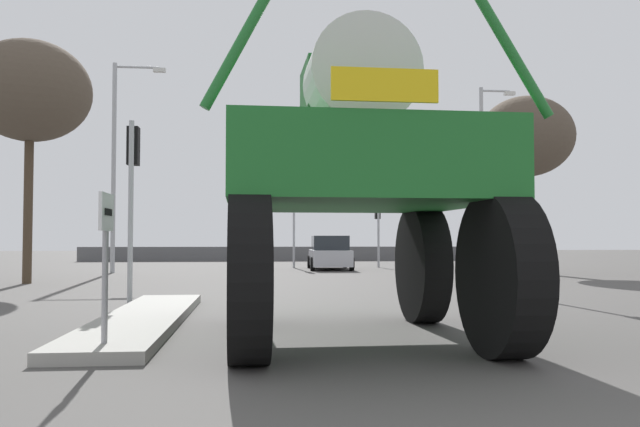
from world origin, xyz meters
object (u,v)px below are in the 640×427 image
at_px(oversize_sprayer, 353,185).
at_px(traffic_signal_far_right, 378,218).
at_px(traffic_signal_far_left, 294,208).
at_px(bare_tree_right, 526,137).
at_px(sedan_ahead, 330,254).
at_px(streetlight_far_right, 484,168).
at_px(lane_arrow_sign, 106,240).
at_px(traffic_signal_near_left, 133,170).
at_px(bare_tree_left, 30,92).
at_px(streetlight_far_left, 118,156).
at_px(traffic_signal_near_right, 526,184).

xyz_separation_m(oversize_sprayer, traffic_signal_far_right, (4.65, 22.40, 0.31)).
height_order(traffic_signal_far_left, bare_tree_right, bare_tree_right).
bearing_deg(sedan_ahead, bare_tree_right, -113.89).
xyz_separation_m(sedan_ahead, traffic_signal_far_left, (-1.51, 1.97, 2.18)).
bearing_deg(streetlight_far_right, lane_arrow_sign, -120.01).
relative_size(traffic_signal_near_left, bare_tree_left, 0.52).
relative_size(sedan_ahead, bare_tree_right, 0.58).
bearing_deg(lane_arrow_sign, traffic_signal_near_left, 97.94).
bearing_deg(lane_arrow_sign, traffic_signal_far_right, 71.72).
relative_size(streetlight_far_left, bare_tree_right, 1.19).
relative_size(lane_arrow_sign, traffic_signal_near_right, 0.48).
xyz_separation_m(traffic_signal_far_right, streetlight_far_right, (4.72, -1.83, 2.29)).
xyz_separation_m(oversize_sprayer, bare_tree_left, (-8.27, 11.96, 3.83)).
bearing_deg(traffic_signal_far_left, bare_tree_right, -31.76).
bearing_deg(sedan_ahead, streetlight_far_right, -86.87).
bearing_deg(traffic_signal_near_right, oversize_sprayer, -130.96).
height_order(oversize_sprayer, streetlight_far_left, streetlight_far_left).
xyz_separation_m(sedan_ahead, traffic_signal_near_right, (2.85, -14.76, 1.93)).
relative_size(oversize_sprayer, bare_tree_left, 0.69).
bearing_deg(streetlight_far_left, lane_arrow_sign, -78.70).
xyz_separation_m(streetlight_far_right, bare_tree_left, (-17.63, -8.60, 1.24)).
relative_size(oversize_sprayer, traffic_signal_near_left, 1.33).
bearing_deg(bare_tree_right, bare_tree_left, -165.25).
height_order(traffic_signal_near_left, traffic_signal_far_left, traffic_signal_far_left).
relative_size(oversize_sprayer, bare_tree_right, 0.72).
height_order(oversize_sprayer, sedan_ahead, oversize_sprayer).
height_order(oversize_sprayer, traffic_signal_far_right, oversize_sprayer).
bearing_deg(bare_tree_left, traffic_signal_near_left, -55.82).
relative_size(traffic_signal_near_left, traffic_signal_near_right, 1.08).
bearing_deg(lane_arrow_sign, traffic_signal_far_left, 81.22).
xyz_separation_m(traffic_signal_far_left, traffic_signal_far_right, (4.11, 0.01, -0.50)).
xyz_separation_m(sedan_ahead, bare_tree_left, (-10.32, -8.46, 5.21)).
distance_m(lane_arrow_sign, traffic_signal_near_left, 6.83).
xyz_separation_m(traffic_signal_far_left, streetlight_far_left, (-7.44, -4.11, 1.89)).
xyz_separation_m(traffic_signal_near_right, bare_tree_right, (4.82, 11.04, 2.89)).
bearing_deg(streetlight_far_right, traffic_signal_near_right, -106.64).
xyz_separation_m(sedan_ahead, streetlight_far_right, (7.31, 0.15, 3.97)).
xyz_separation_m(oversize_sprayer, bare_tree_right, (9.73, 16.70, 3.44)).
bearing_deg(traffic_signal_near_left, oversize_sprayer, -54.84).
distance_m(sedan_ahead, traffic_signal_far_right, 3.67).
xyz_separation_m(lane_arrow_sign, streetlight_far_left, (-3.84, 19.22, 3.43)).
height_order(traffic_signal_near_right, bare_tree_left, bare_tree_left).
height_order(traffic_signal_near_left, streetlight_far_left, streetlight_far_left).
bearing_deg(traffic_signal_near_left, traffic_signal_far_left, 74.88).
distance_m(traffic_signal_near_left, streetlight_far_left, 13.10).
height_order(lane_arrow_sign, oversize_sprayer, oversize_sprayer).
height_order(oversize_sprayer, bare_tree_right, bare_tree_right).
distance_m(traffic_signal_near_right, streetlight_far_left, 17.42).
distance_m(traffic_signal_near_left, traffic_signal_far_left, 17.33).
distance_m(traffic_signal_far_right, bare_tree_left, 16.97).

